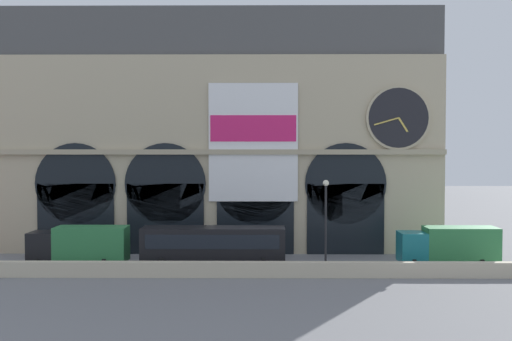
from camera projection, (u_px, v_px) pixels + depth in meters
ground_plane at (205, 265)px, 48.07m from camera, size 200.00×200.00×0.00m
quay_parapet_wall at (199, 269)px, 43.50m from camera, size 90.00×0.70×1.11m
station_building at (213, 134)px, 54.98m from camera, size 40.54×5.02×21.56m
box_truck_midwest at (80, 245)px, 47.31m from camera, size 7.50×2.91×3.12m
bus_center at (213, 244)px, 47.09m from camera, size 11.00×3.25×3.10m
box_truck_east at (449, 245)px, 47.05m from camera, size 7.50×2.91×3.12m
street_lamp_quayside at (326, 214)px, 44.08m from camera, size 0.44×0.44×6.90m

